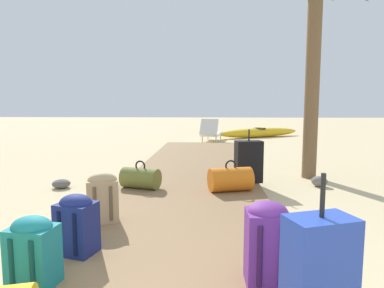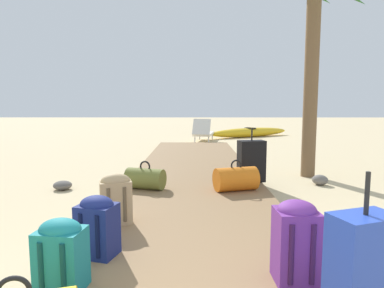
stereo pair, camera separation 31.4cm
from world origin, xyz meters
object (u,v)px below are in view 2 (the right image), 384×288
at_px(duffel_bag_orange, 236,179).
at_px(duffel_bag_olive, 146,179).
at_px(backpack_tan, 116,198).
at_px(backpack_purple, 296,239).
at_px(backpack_teal, 62,253).
at_px(suitcase_blue, 363,279).
at_px(suitcase_black, 252,161).
at_px(lounge_chair, 203,132).
at_px(backpack_navy, 98,224).
at_px(kayak, 250,132).

xyz_separation_m(duffel_bag_orange, duffel_bag_olive, (-1.30, 0.09, -0.02)).
distance_m(duffel_bag_orange, backpack_tan, 1.94).
distance_m(backpack_purple, backpack_teal, 1.57).
xyz_separation_m(suitcase_blue, backpack_teal, (-1.71, 0.47, -0.08)).
distance_m(suitcase_black, lounge_chair, 6.64).
bearing_deg(backpack_teal, lounge_chair, 82.95).
bearing_deg(backpack_teal, suitcase_blue, -15.32).
xyz_separation_m(suitcase_blue, lounge_chair, (-0.51, 10.23, -0.09)).
distance_m(backpack_navy, lounge_chair, 9.32).
distance_m(suitcase_black, kayak, 8.43).
xyz_separation_m(backpack_purple, backpack_teal, (-1.56, -0.11, -0.05)).
bearing_deg(suitcase_blue, duffel_bag_olive, 116.37).
xyz_separation_m(backpack_purple, kayak, (1.60, 11.35, -0.19)).
relative_size(backpack_navy, backpack_tan, 0.95).
height_order(backpack_tan, kayak, backpack_tan).
height_order(suitcase_blue, backpack_teal, suitcase_blue).
relative_size(backpack_navy, duffel_bag_olive, 0.81).
distance_m(backpack_navy, backpack_purple, 1.52).
xyz_separation_m(suitcase_blue, duffel_bag_orange, (-0.25, 3.05, -0.17)).
height_order(backpack_purple, backpack_teal, backpack_purple).
distance_m(duffel_bag_olive, backpack_purple, 2.91).
relative_size(suitcase_blue, lounge_chair, 0.56).
distance_m(duffel_bag_orange, kayak, 9.04).
distance_m(backpack_navy, backpack_teal, 0.51).
bearing_deg(backpack_purple, duffel_bag_olive, 118.75).
bearing_deg(suitcase_blue, duffel_bag_orange, 94.70).
bearing_deg(backpack_tan, kayak, 73.21).
relative_size(duffel_bag_olive, backpack_purple, 1.07).
xyz_separation_m(backpack_tan, suitcase_black, (1.71, 1.91, 0.06)).
relative_size(duffel_bag_orange, backpack_teal, 1.37).
relative_size(backpack_purple, lounge_chair, 0.36).
relative_size(suitcase_black, kayak, 0.23).
bearing_deg(duffel_bag_orange, backpack_purple, -87.76).
relative_size(suitcase_blue, backpack_purple, 1.55).
height_order(duffel_bag_olive, lounge_chair, lounge_chair).
bearing_deg(backpack_navy, suitcase_blue, -31.00).
relative_size(backpack_navy, kayak, 0.14).
height_order(duffel_bag_orange, backpack_purple, backpack_purple).
distance_m(duffel_bag_orange, lounge_chair, 7.19).
bearing_deg(suitcase_blue, backpack_purple, 104.82).
distance_m(backpack_navy, suitcase_black, 3.13).
bearing_deg(kayak, duffel_bag_olive, -108.80).
relative_size(backpack_tan, lounge_chair, 0.33).
xyz_separation_m(backpack_navy, backpack_purple, (1.47, -0.39, 0.04)).
bearing_deg(lounge_chair, duffel_bag_olive, -98.37).
height_order(duffel_bag_orange, backpack_tan, backpack_tan).
bearing_deg(lounge_chair, duffel_bag_orange, -87.95).
xyz_separation_m(backpack_teal, suitcase_black, (1.78, 3.14, 0.08)).
xyz_separation_m(duffel_bag_olive, backpack_teal, (-0.16, -2.66, 0.10)).
bearing_deg(suitcase_black, lounge_chair, 94.93).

